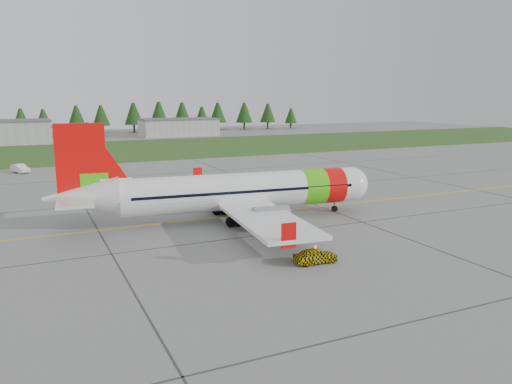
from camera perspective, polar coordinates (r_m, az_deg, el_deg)
name	(u,v)px	position (r m, az deg, el deg)	size (l,w,h in m)	color
ground	(275,233)	(47.09, 2.22, -4.73)	(320.00, 320.00, 0.00)	gray
aircraft	(236,192)	(51.59, -2.27, 0.03)	(33.90, 31.38, 10.27)	white
follow_me_car	(316,241)	(38.66, 6.84, -5.61)	(1.41, 1.19, 3.49)	yellow
service_van	(19,160)	(92.52, -25.43, 3.37)	(1.57, 1.48, 4.49)	silver
grass_strip	(120,150)	(124.72, -15.25, 4.70)	(320.00, 50.00, 0.03)	#30561E
taxi_guideline	(242,215)	(54.09, -1.64, -2.65)	(120.00, 0.25, 0.02)	gold
hangar_east	(179,128)	(165.11, -8.84, 7.28)	(24.00, 12.00, 5.20)	#A8A8A3
treeline	(90,119)	(179.70, -18.42, 7.91)	(160.00, 8.00, 10.00)	#1C3F14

